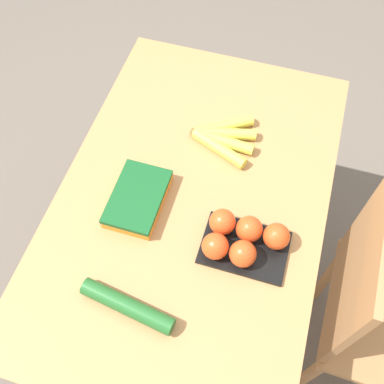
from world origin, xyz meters
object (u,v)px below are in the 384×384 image
chair (376,310)px  carrot_bag (138,198)px  tomato_pack (242,239)px  cucumber_near (127,306)px  banana_bunch (222,137)px

chair → carrot_bag: bearing=91.1°
chair → carrot_bag: 0.78m
tomato_pack → cucumber_near: 0.32m
tomato_pack → banana_bunch: bearing=-157.0°
banana_bunch → chair: bearing=63.7°
banana_bunch → carrot_bag: (0.27, -0.16, 0.01)m
banana_bunch → tomato_pack: (0.31, 0.13, 0.02)m
tomato_pack → carrot_bag: tomato_pack is taller
chair → banana_bunch: chair is taller
tomato_pack → carrot_bag: bearing=-98.4°
chair → tomato_pack: (0.03, -0.43, 0.30)m
chair → tomato_pack: 0.53m
tomato_pack → carrot_bag: (-0.04, -0.29, -0.01)m
chair → cucumber_near: (0.27, -0.64, 0.29)m
carrot_bag → tomato_pack: bearing=81.6°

